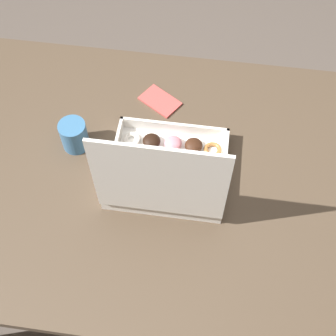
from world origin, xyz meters
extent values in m
plane|color=#564C44|center=(0.00, 0.00, 0.00)|extent=(8.00, 8.00, 0.00)
cube|color=#4C3D2D|center=(0.00, 0.00, 0.73)|extent=(1.29, 0.87, 0.03)
cylinder|color=#4C3D2D|center=(-0.60, -0.39, 0.36)|extent=(0.06, 0.06, 0.71)
cylinder|color=#4C3D2D|center=(0.60, -0.39, 0.36)|extent=(0.06, 0.06, 0.71)
cube|color=white|center=(-0.06, -0.01, 0.74)|extent=(0.30, 0.26, 0.01)
cube|color=white|center=(-0.06, -0.14, 0.77)|extent=(0.30, 0.01, 0.04)
cube|color=white|center=(-0.06, 0.12, 0.77)|extent=(0.30, 0.01, 0.04)
cube|color=white|center=(-0.20, -0.01, 0.77)|extent=(0.01, 0.26, 0.04)
cube|color=white|center=(0.09, -0.01, 0.77)|extent=(0.01, 0.26, 0.04)
cube|color=white|center=(-0.06, 0.13, 0.92)|extent=(0.30, 0.01, 0.27)
torus|color=#9E6633|center=(-0.17, -0.09, 0.75)|extent=(0.05, 0.05, 0.01)
ellipsoid|color=#381E11|center=(-0.12, -0.09, 0.76)|extent=(0.05, 0.05, 0.03)
ellipsoid|color=pink|center=(-0.06, -0.09, 0.76)|extent=(0.05, 0.05, 0.03)
ellipsoid|color=black|center=(0.00, -0.09, 0.76)|extent=(0.05, 0.05, 0.03)
torus|color=white|center=(0.05, -0.09, 0.75)|extent=(0.05, 0.05, 0.01)
ellipsoid|color=tan|center=(-0.17, -0.01, 0.76)|extent=(0.05, 0.05, 0.03)
torus|color=pink|center=(-0.11, -0.01, 0.75)|extent=(0.05, 0.05, 0.01)
ellipsoid|color=#9E6633|center=(-0.05, -0.01, 0.76)|extent=(0.05, 0.05, 0.03)
torus|color=white|center=(0.00, -0.01, 0.75)|extent=(0.05, 0.05, 0.01)
torus|color=#B77A38|center=(0.06, -0.01, 0.75)|extent=(0.05, 0.05, 0.01)
torus|color=white|center=(-0.17, 0.08, 0.75)|extent=(0.05, 0.05, 0.01)
torus|color=#9E6633|center=(-0.11, 0.07, 0.75)|extent=(0.05, 0.05, 0.01)
torus|color=#381E11|center=(-0.06, 0.08, 0.75)|extent=(0.05, 0.05, 0.01)
torus|color=#B77A38|center=(0.00, 0.08, 0.75)|extent=(0.05, 0.05, 0.01)
torus|color=#9E6633|center=(0.06, 0.08, 0.75)|extent=(0.05, 0.05, 0.01)
cylinder|color=teal|center=(0.21, -0.06, 0.78)|extent=(0.07, 0.07, 0.09)
cylinder|color=black|center=(0.21, -0.06, 0.82)|extent=(0.06, 0.06, 0.01)
cube|color=#CC4C47|center=(0.00, -0.24, 0.74)|extent=(0.13, 0.12, 0.01)
camera|label=1|loc=(-0.15, 0.63, 1.80)|focal=50.00mm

